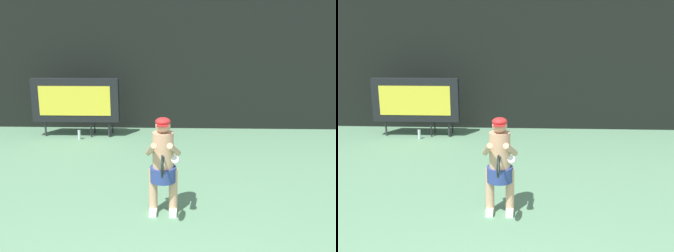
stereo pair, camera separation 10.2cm
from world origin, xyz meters
The scene contains 6 objects.
backdrop_screen centered at (0.00, 8.50, 1.81)m, with size 18.00×0.12×3.66m.
scoreboard centered at (-2.49, 7.51, 0.95)m, with size 2.20×0.21×1.50m.
umpire_chair centered at (-1.88, 7.73, 0.62)m, with size 0.52×0.44×1.08m.
water_bottle centered at (-2.37, 7.24, 0.12)m, with size 0.07×0.07×0.27m.
tennis_player centered at (-0.08, 3.33, 0.81)m, with size 0.53×0.61×1.48m.
tennis_racket centered at (-0.07, 2.82, 0.93)m, with size 0.03×0.60×0.31m.
Camera 1 is at (0.17, -2.02, 2.71)m, focal length 41.26 mm.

